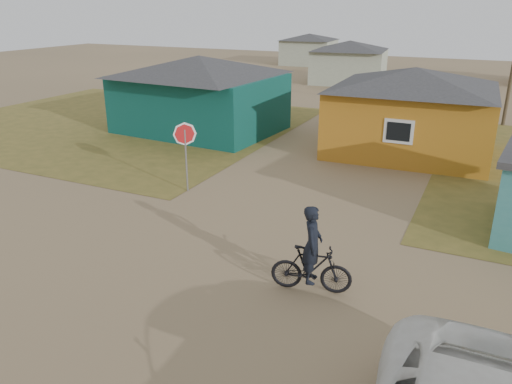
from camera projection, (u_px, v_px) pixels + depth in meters
ground at (210, 278)px, 12.65m from camera, size 120.00×120.00×0.00m
grass_nw at (116, 122)px, 29.26m from camera, size 20.00×18.00×0.00m
house_teal at (200, 93)px, 26.74m from camera, size 8.93×7.08×4.00m
house_yellow at (412, 110)px, 22.76m from camera, size 7.72×6.76×3.90m
house_pale_west at (349, 61)px, 43.11m from camera, size 7.04×6.15×3.60m
house_pale_north at (309, 49)px, 56.50m from camera, size 6.28×5.81×3.40m
stop_sign at (185, 141)px, 17.92m from camera, size 0.82×0.30×2.59m
cyclist at (312, 261)px, 11.85m from camera, size 2.03×0.97×2.21m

